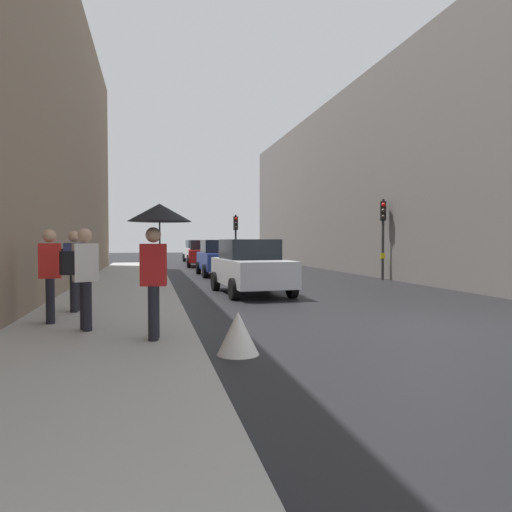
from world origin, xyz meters
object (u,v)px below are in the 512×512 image
(traffic_light_far_median, at_px, (236,231))
(pedestrian_with_grey_backpack, at_px, (72,266))
(traffic_light_mid_street, at_px, (383,224))
(warning_sign_triangle, at_px, (238,333))
(car_white_compact, at_px, (197,251))
(car_blue_van, at_px, (220,258))
(pedestrian_in_red_jacket, at_px, (50,272))
(pedestrian_with_black_backpack, at_px, (83,273))
(car_red_sedan, at_px, (202,253))
(pedestrian_with_umbrella, at_px, (158,233))
(car_silver_hatchback, at_px, (251,267))

(traffic_light_far_median, bearing_deg, pedestrian_with_grey_backpack, -111.43)
(traffic_light_mid_street, bearing_deg, pedestrian_with_grey_backpack, -146.19)
(warning_sign_triangle, bearing_deg, pedestrian_with_grey_backpack, 126.78)
(car_white_compact, relative_size, pedestrian_with_grey_backpack, 2.42)
(car_blue_van, relative_size, pedestrian_in_red_jacket, 2.39)
(traffic_light_far_median, xyz_separation_m, pedestrian_in_red_jacket, (-7.01, -18.78, -1.16))
(traffic_light_mid_street, height_order, pedestrian_with_black_backpack, traffic_light_mid_street)
(car_blue_van, relative_size, pedestrian_with_black_backpack, 2.39)
(car_red_sedan, xyz_separation_m, pedestrian_with_black_backpack, (-4.54, -22.51, 0.29))
(pedestrian_with_umbrella, bearing_deg, warning_sign_triangle, -28.00)
(traffic_light_mid_street, distance_m, car_blue_van, 7.94)
(car_silver_hatchback, height_order, pedestrian_in_red_jacket, pedestrian_in_red_jacket)
(pedestrian_with_umbrella, relative_size, pedestrian_in_red_jacket, 1.21)
(pedestrian_with_umbrella, bearing_deg, pedestrian_with_black_backpack, 140.82)
(pedestrian_with_grey_backpack, distance_m, pedestrian_in_red_jacket, 1.40)
(car_white_compact, height_order, pedestrian_with_black_backpack, pedestrian_with_black_backpack)
(car_red_sedan, bearing_deg, car_silver_hatchback, -90.80)
(traffic_light_far_median, height_order, pedestrian_with_grey_backpack, traffic_light_far_median)
(traffic_light_mid_street, bearing_deg, car_blue_van, 148.14)
(traffic_light_far_median, height_order, pedestrian_with_black_backpack, traffic_light_far_median)
(traffic_light_far_median, xyz_separation_m, warning_sign_triangle, (-3.88, -21.34, -1.97))
(traffic_light_mid_street, relative_size, car_red_sedan, 0.82)
(car_white_compact, bearing_deg, car_blue_van, -91.39)
(pedestrian_with_black_backpack, bearing_deg, car_red_sedan, 78.60)
(car_silver_hatchback, bearing_deg, pedestrian_in_red_jacket, -133.69)
(car_blue_van, relative_size, car_red_sedan, 0.98)
(traffic_light_mid_street, height_order, pedestrian_in_red_jacket, traffic_light_mid_street)
(traffic_light_far_median, bearing_deg, warning_sign_triangle, -100.30)
(car_silver_hatchback, bearing_deg, pedestrian_with_umbrella, -112.98)
(pedestrian_with_umbrella, bearing_deg, pedestrian_with_grey_backpack, 118.21)
(warning_sign_triangle, bearing_deg, car_silver_hatchback, 76.43)
(traffic_light_mid_street, relative_size, car_white_compact, 0.83)
(car_red_sedan, height_order, pedestrian_in_red_jacket, pedestrian_in_red_jacket)
(car_blue_van, relative_size, warning_sign_triangle, 6.50)
(car_white_compact, distance_m, pedestrian_with_black_backpack, 29.14)
(pedestrian_in_red_jacket, bearing_deg, warning_sign_triangle, -39.23)
(pedestrian_with_umbrella, xyz_separation_m, pedestrian_with_black_backpack, (-1.26, 1.03, -0.68))
(traffic_light_far_median, distance_m, car_blue_van, 5.96)
(car_blue_van, height_order, pedestrian_in_red_jacket, pedestrian_in_red_jacket)
(pedestrian_with_umbrella, xyz_separation_m, warning_sign_triangle, (1.16, -0.62, -1.52))
(car_red_sedan, distance_m, pedestrian_with_umbrella, 23.78)
(car_blue_van, height_order, car_white_compact, same)
(pedestrian_with_umbrella, bearing_deg, car_blue_van, 78.04)
(pedestrian_with_umbrella, relative_size, warning_sign_triangle, 3.29)
(car_white_compact, height_order, pedestrian_in_red_jacket, pedestrian_in_red_jacket)
(car_white_compact, bearing_deg, pedestrian_with_umbrella, -96.85)
(car_blue_van, bearing_deg, car_red_sedan, 89.62)
(traffic_light_mid_street, xyz_separation_m, car_blue_van, (-6.61, 4.11, -1.57))
(traffic_light_far_median, relative_size, traffic_light_mid_street, 0.94)
(pedestrian_with_grey_backpack, relative_size, pedestrian_in_red_jacket, 1.00)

